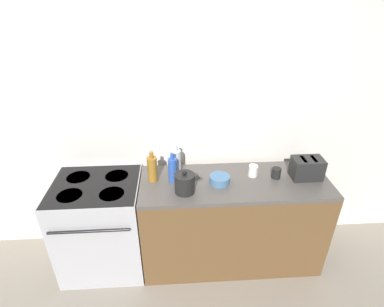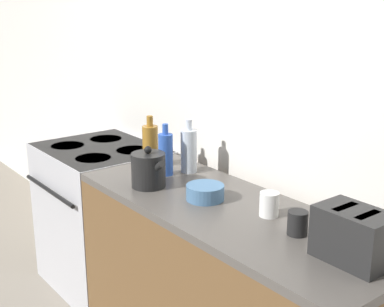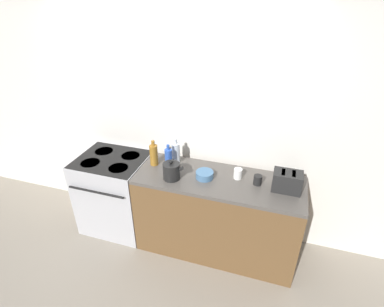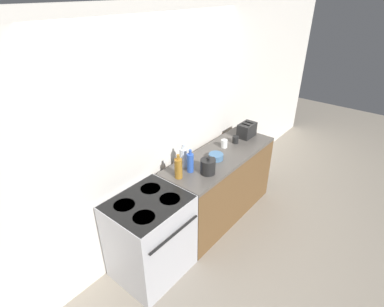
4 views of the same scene
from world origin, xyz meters
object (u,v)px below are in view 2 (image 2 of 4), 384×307
toaster (354,236)px  kettle (149,170)px  cup_black (298,223)px  bottle_blue (166,154)px  bottle_clear (189,150)px  bottle_amber (150,145)px  stove (103,215)px  bowl (205,192)px  cup_white (269,204)px

toaster → kettle: bearing=-172.4°
kettle → cup_black: kettle is taller
bottle_blue → cup_black: bearing=-0.9°
kettle → cup_black: size_ratio=2.20×
bottle_clear → bottle_blue: size_ratio=1.04×
toaster → bottle_amber: bottle_amber is taller
stove → bottle_amber: bearing=5.0°
stove → bowl: size_ratio=5.28×
stove → cup_white: 1.46m
bottle_blue → bowl: bearing=-8.9°
kettle → cup_white: kettle is taller
cup_white → bottle_clear: bearing=172.0°
bowl → cup_black: bearing=5.4°
stove → cup_white: bearing=2.3°
bottle_clear → cup_white: bottle_clear is taller
toaster → bottle_blue: (-1.16, 0.03, 0.02)m
bottle_blue → bowl: 0.41m
bottle_clear → stove: bearing=-168.0°
cup_white → bowl: 0.32m
bottle_blue → stove: bearing=-177.9°
stove → cup_black: bearing=0.4°
bottle_amber → bowl: 0.58m
cup_black → cup_white: cup_white is taller
kettle → bottle_clear: 0.30m
bottle_blue → cup_black: 0.91m
bottle_blue → bowl: bottle_blue is taller
stove → toaster: toaster is taller
bottle_clear → bowl: 0.42m
toaster → cup_black: size_ratio=2.73×
stove → kettle: (0.77, -0.14, 0.53)m
bottle_clear → kettle: bearing=-77.5°
cup_black → bottle_clear: bearing=170.9°
bowl → bottle_blue: bearing=171.1°
bottle_amber → toaster: bearing=-1.9°
kettle → toaster: (1.07, 0.14, 0.01)m
kettle → bottle_blue: size_ratio=0.77×
cup_black → bowl: (-0.51, -0.05, -0.01)m
cup_black → bowl: cup_black is taller
bottle_blue → cup_black: (0.90, -0.01, -0.07)m
kettle → bottle_amber: size_ratio=0.75×
bottle_blue → bowl: size_ratio=1.55×
kettle → toaster: 1.08m
bottle_clear → bowl: bearing=-27.0°
toaster → cup_white: size_ratio=2.50×
cup_black → cup_white: size_ratio=0.92×
stove → bowl: (1.07, -0.04, 0.48)m
toaster → bottle_blue: size_ratio=0.96×
bottle_amber → stove: bearing=-175.0°
kettle → cup_black: 0.82m
bottle_blue → cup_white: 0.71m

